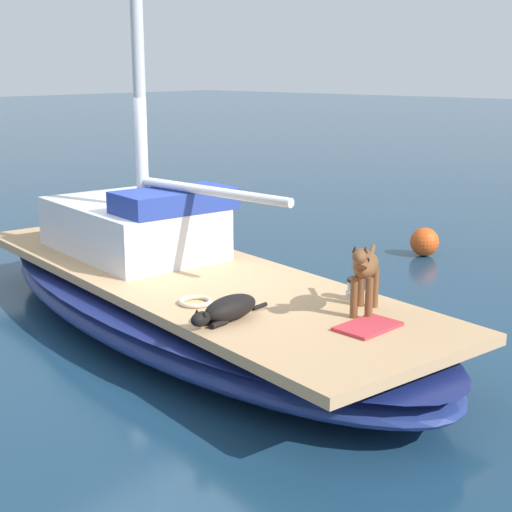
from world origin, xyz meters
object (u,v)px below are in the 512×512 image
at_px(dog_black, 228,309).
at_px(mooring_buoy, 425,242).
at_px(coiled_rope, 195,302).
at_px(sailboat_main, 188,301).
at_px(dog_brown, 365,269).
at_px(deck_towel, 368,326).
at_px(deck_winch, 354,289).

xyz_separation_m(dog_black, mooring_buoy, (5.63, 1.19, -0.55)).
bearing_deg(coiled_rope, mooring_buoy, 6.51).
relative_size(sailboat_main, dog_brown, 8.54).
bearing_deg(coiled_rope, sailboat_main, 50.32).
bearing_deg(mooring_buoy, deck_towel, -155.84).
height_order(sailboat_main, dog_black, dog_black).
relative_size(dog_black, deck_winch, 4.52).
bearing_deg(coiled_rope, deck_towel, -72.49).
xyz_separation_m(sailboat_main, coiled_rope, (-0.73, -0.88, 0.35)).
xyz_separation_m(sailboat_main, dog_brown, (0.08, -2.23, 0.75)).
relative_size(dog_brown, coiled_rope, 2.73).
bearing_deg(sailboat_main, dog_black, -121.31).
bearing_deg(dog_black, dog_brown, -39.43).
xyz_separation_m(sailboat_main, deck_winch, (0.39, -1.92, 0.42)).
distance_m(deck_winch, coiled_rope, 1.53).
height_order(dog_brown, deck_towel, dog_brown).
bearing_deg(deck_winch, coiled_rope, 137.02).
bearing_deg(deck_winch, dog_black, 159.52).
bearing_deg(sailboat_main, deck_winch, -78.61).
height_order(deck_towel, mooring_buoy, deck_towel).
bearing_deg(sailboat_main, coiled_rope, -129.68).
bearing_deg(mooring_buoy, deck_winch, -159.10).
bearing_deg(deck_winch, dog_brown, -134.51).
bearing_deg(dog_brown, dog_black, 140.57).
distance_m(dog_black, coiled_rope, 0.59).
height_order(dog_black, coiled_rope, dog_black).
xyz_separation_m(sailboat_main, dog_black, (-0.88, -1.45, 0.43)).
bearing_deg(sailboat_main, mooring_buoy, -3.07).
distance_m(dog_brown, mooring_buoy, 5.14).
height_order(sailboat_main, deck_towel, deck_towel).
height_order(deck_winch, deck_towel, deck_winch).
height_order(sailboat_main, coiled_rope, coiled_rope).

